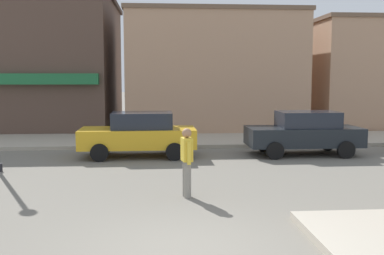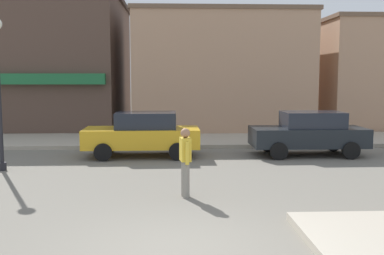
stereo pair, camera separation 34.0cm
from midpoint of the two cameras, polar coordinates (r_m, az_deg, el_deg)
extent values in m
plane|color=#6B665B|center=(7.36, -1.69, -15.70)|extent=(160.00, 160.00, 0.00)
cube|color=#A89E8C|center=(19.43, -3.32, -1.61)|extent=(80.00, 4.00, 0.15)
cube|color=gold|center=(15.82, -7.49, -1.30)|extent=(4.02, 1.74, 0.66)
cube|color=#1E232D|center=(15.75, -6.97, 0.91)|extent=(2.09, 1.42, 0.56)
cylinder|color=black|center=(15.15, -12.31, -3.15)|extent=(0.60, 0.19, 0.60)
cylinder|color=black|center=(16.81, -11.56, -2.20)|extent=(0.60, 0.19, 0.60)
cylinder|color=black|center=(15.03, -2.88, -3.08)|extent=(0.60, 0.19, 0.60)
cylinder|color=black|center=(16.71, -3.08, -2.13)|extent=(0.60, 0.19, 0.60)
cube|color=black|center=(16.54, 13.35, -1.09)|extent=(4.01, 1.72, 0.66)
cube|color=#1E232D|center=(16.52, 13.90, 1.02)|extent=(2.09, 1.40, 0.56)
cylinder|color=black|center=(15.44, 9.89, -2.92)|extent=(0.60, 0.18, 0.60)
cylinder|color=black|center=(17.07, 8.48, -2.01)|extent=(0.60, 0.18, 0.60)
cylinder|color=black|center=(16.23, 18.41, -2.70)|extent=(0.60, 0.18, 0.60)
cylinder|color=black|center=(17.79, 16.29, -1.86)|extent=(0.60, 0.18, 0.60)
cylinder|color=gray|center=(10.37, -1.50, -6.67)|extent=(0.16, 0.16, 0.85)
cylinder|color=gray|center=(10.55, -1.70, -6.45)|extent=(0.16, 0.16, 0.85)
cube|color=gold|center=(10.33, -1.61, -2.80)|extent=(0.28, 0.39, 0.54)
sphere|color=#9E7051|center=(10.27, -1.62, -0.71)|extent=(0.22, 0.22, 0.22)
cylinder|color=gold|center=(10.11, -1.34, -3.28)|extent=(0.10, 0.10, 0.52)
cylinder|color=gold|center=(10.56, -1.87, -2.87)|extent=(0.10, 0.10, 0.52)
cube|color=brown|center=(27.18, -20.15, 7.47)|extent=(9.35, 9.83, 6.95)
cube|color=#1E6638|center=(22.34, -23.63, 5.67)|extent=(8.89, 0.40, 0.50)
cube|color=#352721|center=(27.51, -20.45, 14.97)|extent=(9.63, 10.13, 0.24)
cube|color=tan|center=(24.04, 2.14, 6.80)|extent=(8.80, 6.02, 5.90)
cube|color=brown|center=(24.25, 2.17, 14.03)|extent=(8.98, 6.14, 0.20)
cube|color=tan|center=(27.64, 22.18, 6.04)|extent=(8.15, 6.73, 5.67)
cube|color=brown|center=(27.80, 22.44, 12.10)|extent=(8.31, 6.86, 0.20)
camera|label=1|loc=(0.17, -90.85, -0.10)|focal=42.00mm
camera|label=2|loc=(0.17, 89.15, 0.10)|focal=42.00mm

